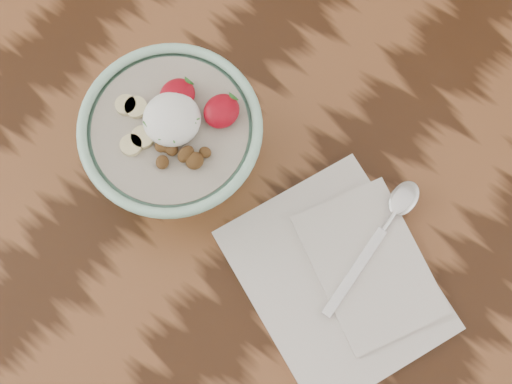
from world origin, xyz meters
TOP-DOWN VIEW (x-y plane):
  - table at (0.00, 0.00)cm, footprint 160.00×90.00cm
  - breakfast_bowl at (3.22, -3.98)cm, footprint 20.88×20.88cm
  - napkin at (28.27, -2.72)cm, footprint 30.59×27.73cm
  - spoon at (28.31, 6.62)cm, footprint 3.87×19.89cm

SIDE VIEW (x-z plane):
  - table at x=0.00cm, z-range 28.20..103.20cm
  - napkin at x=28.27cm, z-range 74.88..76.42cm
  - spoon at x=28.31cm, z-range 76.46..77.50cm
  - breakfast_bowl at x=3.22cm, z-range 74.97..89.26cm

